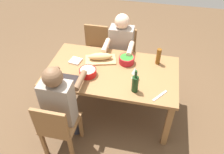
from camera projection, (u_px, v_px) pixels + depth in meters
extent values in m
plane|color=brown|center=(112.00, 109.00, 3.32)|extent=(8.00, 8.00, 0.00)
cube|color=olive|center=(112.00, 72.00, 2.85)|extent=(1.66, 0.94, 0.04)
cube|color=olive|center=(48.00, 105.00, 2.92)|extent=(0.07, 0.07, 0.70)
cube|color=olive|center=(168.00, 126.00, 2.67)|extent=(0.07, 0.07, 0.70)
cube|color=olive|center=(70.00, 67.00, 3.52)|extent=(0.07, 0.07, 0.70)
cube|color=olive|center=(169.00, 81.00, 3.27)|extent=(0.07, 0.07, 0.70)
cube|color=olive|center=(94.00, 54.00, 3.63)|extent=(0.40, 0.40, 0.03)
cube|color=olive|center=(96.00, 37.00, 3.62)|extent=(0.38, 0.04, 0.40)
cube|color=olive|center=(102.00, 73.00, 3.63)|extent=(0.04, 0.04, 0.42)
cube|color=olive|center=(82.00, 70.00, 3.68)|extent=(0.04, 0.04, 0.42)
cube|color=olive|center=(107.00, 60.00, 3.88)|extent=(0.04, 0.04, 0.42)
cube|color=olive|center=(88.00, 58.00, 3.93)|extent=(0.04, 0.04, 0.42)
cube|color=olive|center=(122.00, 57.00, 3.56)|extent=(0.40, 0.40, 0.03)
cube|color=olive|center=(124.00, 40.00, 3.55)|extent=(0.38, 0.04, 0.40)
cube|color=olive|center=(130.00, 77.00, 3.55)|extent=(0.04, 0.04, 0.42)
cube|color=olive|center=(109.00, 74.00, 3.61)|extent=(0.04, 0.04, 0.42)
cube|color=olive|center=(133.00, 64.00, 3.80)|extent=(0.04, 0.04, 0.42)
cube|color=olive|center=(113.00, 61.00, 3.86)|extent=(0.04, 0.04, 0.42)
cylinder|color=#2D2D38|center=(124.00, 77.00, 3.52)|extent=(0.11, 0.11, 0.45)
cylinder|color=#2D2D38|center=(114.00, 76.00, 3.55)|extent=(0.11, 0.11, 0.45)
cube|color=gray|center=(121.00, 44.00, 3.32)|extent=(0.34, 0.20, 0.55)
cylinder|color=beige|center=(130.00, 49.00, 3.02)|extent=(0.07, 0.30, 0.07)
cylinder|color=beige|center=(106.00, 46.00, 3.07)|extent=(0.07, 0.30, 0.07)
sphere|color=beige|center=(122.00, 21.00, 3.08)|extent=(0.21, 0.21, 0.21)
cube|color=olive|center=(60.00, 123.00, 2.59)|extent=(0.40, 0.40, 0.03)
cube|color=olive|center=(50.00, 124.00, 2.32)|extent=(0.38, 0.04, 0.40)
cube|color=olive|center=(56.00, 121.00, 2.89)|extent=(0.04, 0.04, 0.42)
cube|color=olive|center=(81.00, 126.00, 2.83)|extent=(0.04, 0.04, 0.42)
cube|color=olive|center=(44.00, 144.00, 2.64)|extent=(0.04, 0.04, 0.42)
cube|color=olive|center=(71.00, 149.00, 2.58)|extent=(0.04, 0.04, 0.42)
cylinder|color=#2D2D38|center=(64.00, 119.00, 2.90)|extent=(0.11, 0.11, 0.45)
cylinder|color=#2D2D38|center=(75.00, 121.00, 2.88)|extent=(0.11, 0.11, 0.45)
cube|color=gray|center=(58.00, 103.00, 2.44)|extent=(0.34, 0.20, 0.55)
cylinder|color=brown|center=(52.00, 76.00, 2.59)|extent=(0.07, 0.30, 0.07)
cylinder|color=brown|center=(80.00, 80.00, 2.54)|extent=(0.07, 0.30, 0.07)
sphere|color=brown|center=(53.00, 77.00, 2.20)|extent=(0.21, 0.21, 0.21)
cylinder|color=#B21923|center=(127.00, 60.00, 2.93)|extent=(0.20, 0.20, 0.09)
cylinder|color=#2D7028|center=(127.00, 58.00, 2.91)|extent=(0.18, 0.18, 0.03)
cylinder|color=red|center=(88.00, 72.00, 2.75)|extent=(0.21, 0.21, 0.08)
cylinder|color=beige|center=(88.00, 70.00, 2.73)|extent=(0.18, 0.18, 0.03)
cube|color=tan|center=(101.00, 60.00, 2.99)|extent=(0.45, 0.32, 0.02)
ellipsoid|color=tan|center=(100.00, 56.00, 2.95)|extent=(0.34, 0.20, 0.09)
cylinder|color=#193819|center=(135.00, 84.00, 2.50)|extent=(0.08, 0.08, 0.20)
cylinder|color=#193819|center=(136.00, 74.00, 2.40)|extent=(0.03, 0.03, 0.09)
cylinder|color=brown|center=(158.00, 56.00, 2.88)|extent=(0.06, 0.06, 0.22)
cylinder|color=silver|center=(134.00, 78.00, 2.72)|extent=(0.07, 0.07, 0.01)
cylinder|color=silver|center=(135.00, 76.00, 2.69)|extent=(0.01, 0.01, 0.07)
cone|color=silver|center=(135.00, 71.00, 2.64)|extent=(0.08, 0.08, 0.08)
cube|color=black|center=(69.00, 81.00, 2.68)|extent=(0.32, 0.23, 0.01)
cube|color=silver|center=(160.00, 96.00, 2.50)|extent=(0.16, 0.20, 0.01)
cube|color=white|center=(76.00, 61.00, 2.97)|extent=(0.16, 0.16, 0.02)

